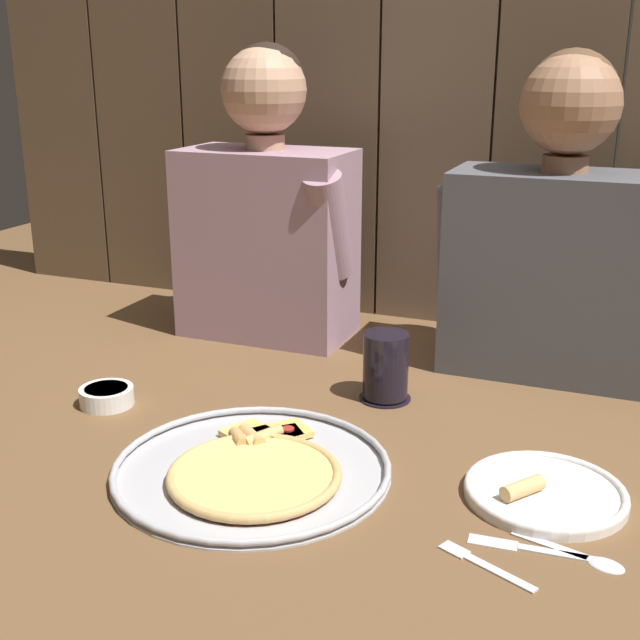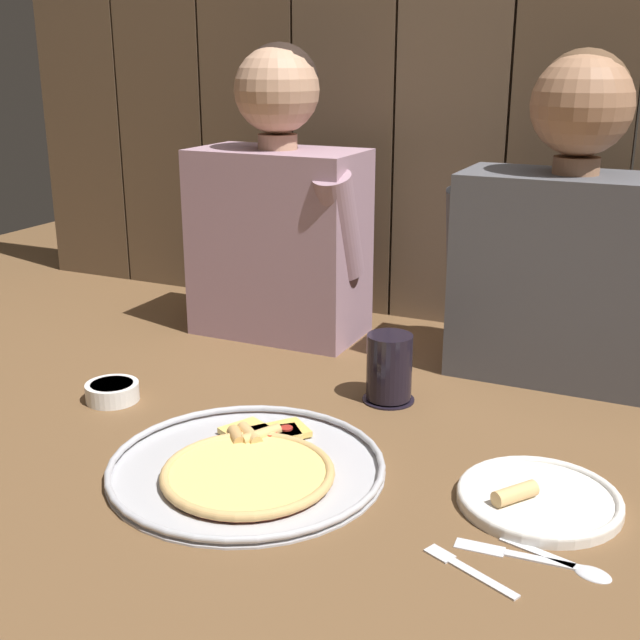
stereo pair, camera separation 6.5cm
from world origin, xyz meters
name	(u,v)px [view 2 (the right image)]	position (x,y,z in m)	size (l,w,h in m)	color
ground_plane	(300,453)	(0.00, 0.00, 0.00)	(3.20, 3.20, 0.00)	brown
pizza_tray	(248,466)	(-0.04, -0.08, 0.01)	(0.40, 0.40, 0.03)	#B2B2B7
dinner_plate	(538,498)	(0.35, 0.00, 0.01)	(0.22, 0.22, 0.03)	white
drinking_glass	(389,369)	(0.05, 0.24, 0.06)	(0.09, 0.09, 0.12)	black
dipping_bowl	(112,391)	(-0.38, 0.04, 0.02)	(0.09, 0.09, 0.03)	white
table_fork	(466,568)	(0.31, -0.18, 0.00)	(0.13, 0.07, 0.01)	silver
table_knife	(518,555)	(0.35, -0.13, 0.00)	(0.16, 0.03, 0.01)	silver
table_spoon	(574,565)	(0.42, -0.12, 0.00)	(0.14, 0.05, 0.01)	silver
diner_left	(278,206)	(-0.29, 0.49, 0.27)	(0.38, 0.21, 0.60)	gray
diner_right	(569,237)	(0.29, 0.49, 0.26)	(0.42, 0.19, 0.58)	#4C4C51
wooden_backdrop_wall	(454,65)	(0.00, 0.72, 0.55)	(2.19, 0.03, 1.10)	brown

